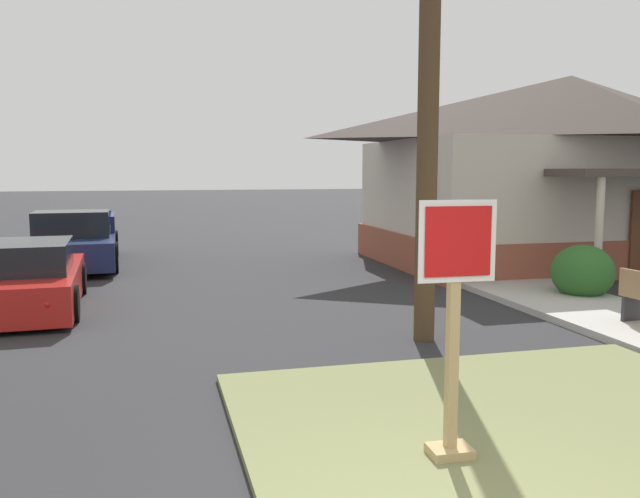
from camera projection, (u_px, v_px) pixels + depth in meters
grass_corner_patch at (570, 455)px, 5.69m from camera, size 5.54×5.83×0.08m
stop_sign at (453, 337)px, 5.45m from camera, size 0.67×0.29×2.19m
manhole_cover at (344, 424)px, 6.47m from camera, size 0.70×0.70×0.02m
parked_sedan_red at (28, 280)px, 11.74m from camera, size 1.98×4.33×1.25m
pickup_truck_navy at (75, 243)px, 17.10m from camera, size 2.35×5.48×1.48m
corner_house at (568, 167)px, 17.76m from camera, size 10.45×7.70×5.01m
shrub_near_porch at (583, 272)px, 12.71m from camera, size 1.20×1.20×1.07m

